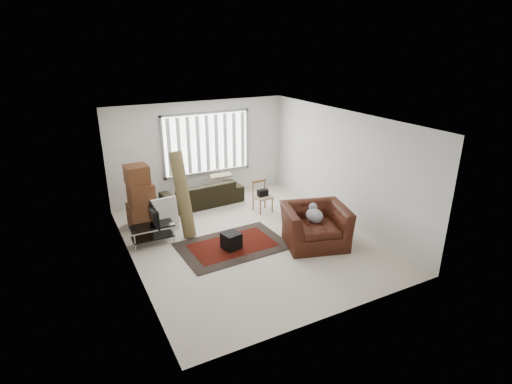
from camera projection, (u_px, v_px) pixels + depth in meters
room at (239, 158)px, 8.76m from camera, size 6.00×6.02×2.71m
persian_rug at (233, 245)px, 8.65m from camera, size 2.32×1.61×0.02m
tv_stand at (152, 230)px, 8.61m from camera, size 0.92×0.41×0.46m
tv at (151, 216)px, 8.49m from camera, size 0.10×0.74×0.43m
subwoofer at (231, 241)px, 8.47m from camera, size 0.41×0.41×0.35m
moving_boxes at (140, 198)px, 9.38m from camera, size 0.64×0.59×1.50m
white_flatpack at (165, 214)px, 9.27m from camera, size 0.63×0.26×0.78m
rolled_rug at (183, 194)px, 8.86m from camera, size 0.43×0.74×1.94m
sofa at (202, 190)px, 10.75m from camera, size 2.21×1.06×0.83m
side_chair at (262, 195)px, 10.31m from camera, size 0.45×0.45×0.80m
armchair at (315, 223)px, 8.58m from camera, size 1.62×1.50×0.99m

